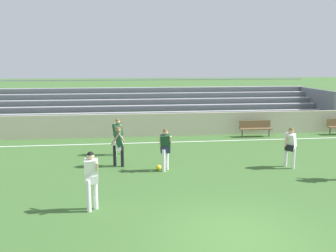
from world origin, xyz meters
TOP-DOWN VIEW (x-y plane):
  - ground_plane at (0.00, 0.00)m, footprint 160.00×160.00m
  - field_line_sideline at (0.00, 10.31)m, footprint 44.00×0.12m
  - sideline_wall at (0.00, 11.93)m, footprint 48.00×0.16m
  - bleacher_stand at (-2.59, 15.08)m, footprint 25.77×4.89m
  - bench_far_left at (4.57, 11.17)m, footprint 1.80×0.40m
  - player_dark_overlapping at (-2.95, 6.28)m, footprint 0.58×0.44m
  - player_dark_pressing_high at (-1.14, 5.48)m, footprint 0.44×0.50m
  - player_dark_challenging at (-2.99, 8.06)m, footprint 0.51×0.64m
  - player_white_wide_right at (-3.61, 2.02)m, footprint 0.46×0.55m
  - player_white_dropping_back at (3.81, 5.31)m, footprint 0.68×0.53m
  - soccer_ball at (-1.39, 5.55)m, footprint 0.22×0.22m

SIDE VIEW (x-z plane):
  - ground_plane at x=0.00m, z-range 0.00..0.00m
  - field_line_sideline at x=0.00m, z-range 0.00..0.01m
  - soccer_ball at x=-1.39m, z-range 0.00..0.22m
  - bench_far_left at x=4.57m, z-range 0.10..1.00m
  - sideline_wall at x=0.00m, z-range 0.00..1.29m
  - player_white_dropping_back at x=3.81m, z-range 0.15..1.76m
  - player_dark_overlapping at x=-2.95m, z-range 0.15..1.77m
  - player_dark_pressing_high at x=-1.14m, z-range 0.15..1.79m
  - player_dark_challenging at x=-2.99m, z-range 0.16..1.81m
  - player_white_wide_right at x=-3.61m, z-range 0.17..1.89m
  - bleacher_stand at x=-2.59m, z-range -0.21..2.69m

